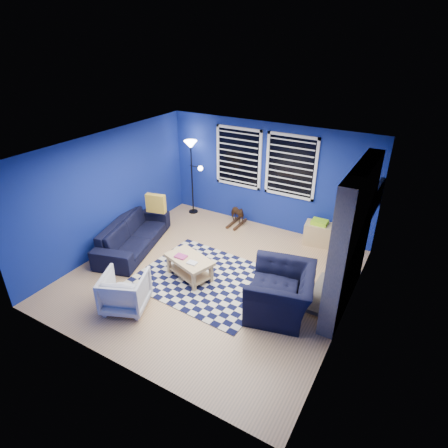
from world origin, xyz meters
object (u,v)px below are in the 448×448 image
at_px(armchair_big, 281,292).
at_px(sofa, 133,235).
at_px(coffee_table, 189,263).
at_px(tv, 376,200).
at_px(floor_lamp, 192,155).
at_px(armchair_bent, 125,291).
at_px(cabinet, 318,233).
at_px(rocking_horse, 237,214).

bearing_deg(armchair_big, sofa, -109.52).
height_order(armchair_big, coffee_table, armchair_big).
xyz_separation_m(tv, coffee_table, (-2.79, -2.24, -1.08)).
bearing_deg(floor_lamp, coffee_table, -57.43).
height_order(tv, armchair_big, tv).
relative_size(armchair_bent, cabinet, 1.16).
relative_size(rocking_horse, floor_lamp, 0.29).
height_order(sofa, armchair_big, armchair_big).
distance_m(tv, coffee_table, 3.74).
distance_m(rocking_horse, floor_lamp, 1.81).
relative_size(armchair_bent, rocking_horse, 1.35).
distance_m(tv, sofa, 4.99).
height_order(tv, cabinet, tv).
bearing_deg(armchair_big, cabinet, 169.17).
bearing_deg(tv, sofa, -156.81).
relative_size(tv, sofa, 0.46).
height_order(armchair_bent, rocking_horse, armchair_bent).
bearing_deg(rocking_horse, cabinet, -64.07).
distance_m(armchair_big, rocking_horse, 3.22).
xyz_separation_m(armchair_bent, rocking_horse, (0.18, 3.65, -0.04)).
height_order(coffee_table, floor_lamp, floor_lamp).
bearing_deg(armchair_big, floor_lamp, -139.78).
xyz_separation_m(tv, armchair_big, (-0.92, -2.27, -1.01)).
bearing_deg(tv, floor_lamp, 177.16).
bearing_deg(sofa, tv, -82.96).
distance_m(rocking_horse, coffee_table, 2.40).
bearing_deg(sofa, rocking_horse, -50.81).
bearing_deg(rocking_horse, floor_lamp, 109.96).
height_order(armchair_bent, coffee_table, armchair_bent).
distance_m(sofa, floor_lamp, 2.47).
bearing_deg(sofa, armchair_big, -111.75).
xyz_separation_m(tv, rocking_horse, (-3.05, 0.15, -1.10)).
relative_size(armchair_bent, floor_lamp, 0.39).
bearing_deg(cabinet, tv, -20.97).
xyz_separation_m(tv, cabinet, (-1.06, 0.25, -1.14)).
bearing_deg(coffee_table, armchair_big, -0.81).
bearing_deg(tv, coffee_table, -141.19).
distance_m(armchair_bent, floor_lamp, 4.07).
bearing_deg(rocking_horse, coffee_table, -150.72).
relative_size(tv, coffee_table, 0.96).
distance_m(armchair_bent, cabinet, 4.34).
relative_size(sofa, armchair_bent, 2.95).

